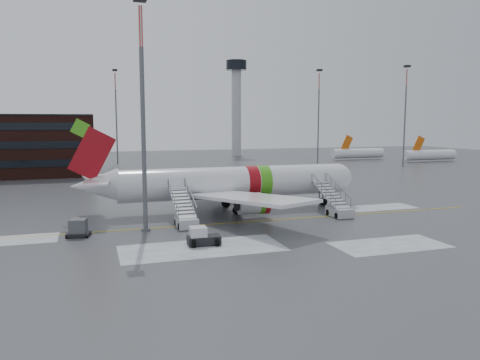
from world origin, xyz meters
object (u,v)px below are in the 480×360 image
object	(u,v)px
pushback_tug	(202,237)
uld_container	(78,228)
airstair_fwd	(336,206)
airstair_aft	(185,216)
airliner	(227,183)
light_mast_near	(143,112)

from	to	relation	value
pushback_tug	uld_container	bearing A→B (deg)	147.85
airstair_fwd	uld_container	world-z (taller)	airstair_fwd
airstair_fwd	airstair_aft	distance (m)	17.80
airliner	airstair_fwd	distance (m)	13.20
airliner	pushback_tug	xyz separation A→B (m)	(-6.66, -14.64, -2.69)
airstair_aft	light_mast_near	xyz separation A→B (m)	(-4.18, -1.20, 10.69)
light_mast_near	airstair_aft	bearing A→B (deg)	15.96
uld_container	light_mast_near	distance (m)	12.67
airliner	uld_container	distance (m)	19.08
airstair_aft	pushback_tug	xyz separation A→B (m)	(-0.09, -8.10, -0.34)
airstair_aft	pushback_tug	bearing A→B (deg)	-90.65
airstair_fwd	pushback_tug	size ratio (longest dim) A/B	2.61
airstair_fwd	airstair_aft	size ratio (longest dim) A/B	1.00
light_mast_near	uld_container	bearing A→B (deg)	-176.72
pushback_tug	airliner	bearing A→B (deg)	65.54
airstair_fwd	airstair_aft	world-z (taller)	same
airstair_aft	uld_container	world-z (taller)	airstair_aft
uld_container	airstair_aft	bearing A→B (deg)	8.44
airliner	pushback_tug	world-z (taller)	airliner
airstair_fwd	uld_container	xyz separation A→B (m)	(-28.30, -1.56, -0.28)
airstair_fwd	light_mast_near	distance (m)	24.47
airstair_fwd	pushback_tug	bearing A→B (deg)	-155.63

